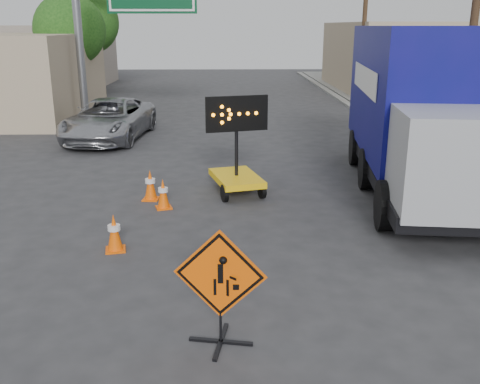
{
  "coord_description": "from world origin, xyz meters",
  "views": [
    {
      "loc": [
        0.21,
        -7.43,
        4.39
      ],
      "look_at": [
        0.45,
        2.33,
        1.34
      ],
      "focal_mm": 40.0,
      "sensor_mm": 36.0,
      "label": 1
    }
  ],
  "objects_px": {
    "arrow_board": "(236,172)",
    "box_truck": "(419,119)",
    "construction_sign": "(220,285)",
    "pickup_truck": "(109,119)"
  },
  "relations": [
    {
      "from": "arrow_board",
      "to": "box_truck",
      "type": "relative_size",
      "value": 0.28
    },
    {
      "from": "construction_sign",
      "to": "pickup_truck",
      "type": "bearing_deg",
      "value": 117.66
    },
    {
      "from": "arrow_board",
      "to": "pickup_truck",
      "type": "xyz_separation_m",
      "value": [
        -4.96,
        7.37,
        0.2
      ]
    },
    {
      "from": "construction_sign",
      "to": "arrow_board",
      "type": "height_order",
      "value": "arrow_board"
    },
    {
      "from": "construction_sign",
      "to": "box_truck",
      "type": "xyz_separation_m",
      "value": [
        5.27,
        7.4,
        1.06
      ]
    },
    {
      "from": "arrow_board",
      "to": "box_truck",
      "type": "height_order",
      "value": "box_truck"
    },
    {
      "from": "box_truck",
      "to": "construction_sign",
      "type": "bearing_deg",
      "value": -118.56
    },
    {
      "from": "arrow_board",
      "to": "box_truck",
      "type": "bearing_deg",
      "value": -13.52
    },
    {
      "from": "pickup_truck",
      "to": "construction_sign",
      "type": "bearing_deg",
      "value": -66.49
    },
    {
      "from": "construction_sign",
      "to": "arrow_board",
      "type": "bearing_deg",
      "value": 97.38
    }
  ]
}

